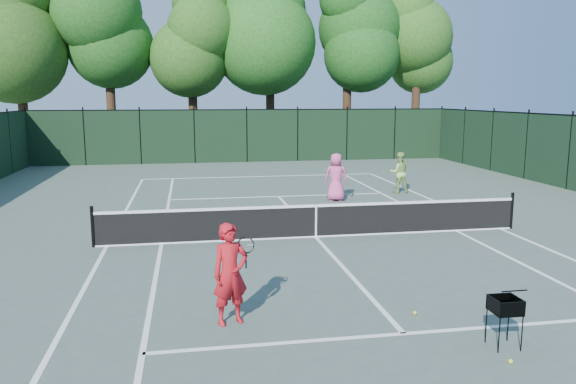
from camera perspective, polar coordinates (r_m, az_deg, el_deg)
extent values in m
plane|color=#46554B|center=(15.35, 2.84, -4.61)|extent=(90.00, 90.00, 0.00)
cube|color=white|center=(15.14, -17.94, -5.28)|extent=(0.10, 23.77, 0.01)
cube|color=white|center=(17.39, 20.78, -3.52)|extent=(0.10, 23.77, 0.01)
cube|color=white|center=(15.01, -12.73, -5.17)|extent=(0.10, 23.77, 0.01)
cube|color=white|center=(16.74, 16.74, -3.80)|extent=(0.10, 23.77, 0.01)
cube|color=white|center=(26.86, -2.81, 1.59)|extent=(10.97, 0.10, 0.01)
cube|color=white|center=(9.55, 11.67, -13.91)|extent=(8.23, 0.10, 0.01)
cube|color=white|center=(21.50, -0.96, -0.44)|extent=(8.23, 0.10, 0.01)
cube|color=white|center=(15.35, 2.84, -4.60)|extent=(0.10, 12.80, 0.01)
cube|color=black|center=(15.25, 2.85, -2.95)|extent=(11.60, 0.03, 0.85)
cube|color=white|center=(15.16, 2.86, -1.40)|extent=(11.60, 0.05, 0.07)
cube|color=white|center=(15.35, 2.84, -4.53)|extent=(11.60, 0.05, 0.04)
cube|color=white|center=(15.25, 2.85, -2.95)|extent=(0.05, 0.04, 0.91)
cylinder|color=black|center=(15.06, -19.23, -3.36)|extent=(0.09, 0.09, 1.06)
cylinder|color=black|center=(17.45, 21.77, -1.77)|extent=(0.09, 0.09, 1.06)
cube|color=black|center=(32.75, -4.20, 5.68)|extent=(24.00, 0.05, 3.00)
cylinder|color=black|center=(37.30, -25.22, 6.43)|extent=(0.56, 0.56, 4.50)
ellipsoid|color=#1C3F12|center=(37.53, -25.90, 15.49)|extent=(6.40, 6.40, 9.92)
cylinder|color=black|center=(36.82, -17.46, 7.11)|extent=(0.56, 0.56, 4.80)
ellipsoid|color=#154413|center=(37.12, -17.97, 16.87)|extent=(6.80, 6.80, 10.54)
cylinder|color=black|center=(36.34, -9.58, 6.99)|extent=(0.56, 0.56, 4.30)
ellipsoid|color=#1D4714|center=(36.51, -9.84, 15.80)|extent=(6.00, 6.00, 9.30)
cylinder|color=black|center=(37.21, -1.81, 7.72)|extent=(0.56, 0.56, 5.00)
ellipsoid|color=#174C15|center=(37.55, -1.87, 17.72)|extent=(7.00, 7.00, 10.85)
cylinder|color=black|center=(37.58, 5.97, 7.39)|extent=(0.56, 0.56, 4.60)
ellipsoid|color=#134313|center=(37.80, 6.14, 16.30)|extent=(6.20, 6.20, 9.61)
cylinder|color=black|center=(39.71, 12.78, 7.18)|extent=(0.56, 0.56, 4.40)
ellipsoid|color=#204C15|center=(39.88, 13.08, 15.15)|extent=(5.80, 5.80, 8.99)
imported|color=red|center=(9.52, -5.88, -8.28)|extent=(0.73, 0.60, 1.73)
cylinder|color=black|center=(9.97, -4.29, -6.90)|extent=(0.03, 0.03, 0.30)
torus|color=black|center=(9.90, -4.31, -5.40)|extent=(0.30, 0.10, 0.30)
imported|color=#DB4D8C|center=(20.57, 4.90, 1.53)|extent=(0.97, 0.76, 1.76)
imported|color=#98C261|center=(22.64, 11.22, 1.96)|extent=(0.85, 0.69, 1.62)
cylinder|color=black|center=(9.17, 20.65, -13.49)|extent=(0.02, 0.02, 0.56)
cylinder|color=black|center=(9.36, 22.67, -13.14)|extent=(0.02, 0.02, 0.56)
cylinder|color=black|center=(9.47, 19.48, -12.67)|extent=(0.02, 0.02, 0.56)
cylinder|color=black|center=(9.65, 21.46, -12.36)|extent=(0.02, 0.02, 0.56)
cube|color=black|center=(9.27, 21.22, -10.65)|extent=(0.43, 0.43, 0.23)
sphere|color=yellow|center=(9.29, 21.19, -11.04)|extent=(0.06, 0.06, 0.06)
sphere|color=yellow|center=(9.29, 21.19, -11.04)|extent=(0.06, 0.06, 0.06)
sphere|color=yellow|center=(9.29, 21.19, -11.04)|extent=(0.06, 0.06, 0.06)
sphere|color=yellow|center=(9.29, 21.19, -11.04)|extent=(0.06, 0.06, 0.06)
sphere|color=yellow|center=(9.29, 21.19, -11.04)|extent=(0.06, 0.06, 0.06)
sphere|color=yellow|center=(9.29, 21.19, -11.04)|extent=(0.06, 0.06, 0.06)
sphere|color=yellow|center=(9.29, 21.19, -11.04)|extent=(0.06, 0.06, 0.06)
sphere|color=yellow|center=(9.29, 21.19, -11.04)|extent=(0.06, 0.06, 0.06)
sphere|color=yellow|center=(9.29, 21.19, -11.04)|extent=(0.06, 0.06, 0.06)
sphere|color=yellow|center=(9.29, 21.19, -11.04)|extent=(0.06, 0.06, 0.06)
sphere|color=yellow|center=(9.29, 21.19, -11.04)|extent=(0.06, 0.06, 0.06)
sphere|color=yellow|center=(9.29, 21.19, -11.04)|extent=(0.06, 0.06, 0.06)
sphere|color=yellow|center=(9.29, 21.19, -11.04)|extent=(0.06, 0.06, 0.06)
sphere|color=yellow|center=(9.29, 21.19, -11.04)|extent=(0.06, 0.06, 0.06)
sphere|color=#CDEA30|center=(9.01, 21.67, -15.69)|extent=(0.07, 0.07, 0.07)
sphere|color=yellow|center=(10.34, 12.77, -11.88)|extent=(0.07, 0.07, 0.07)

